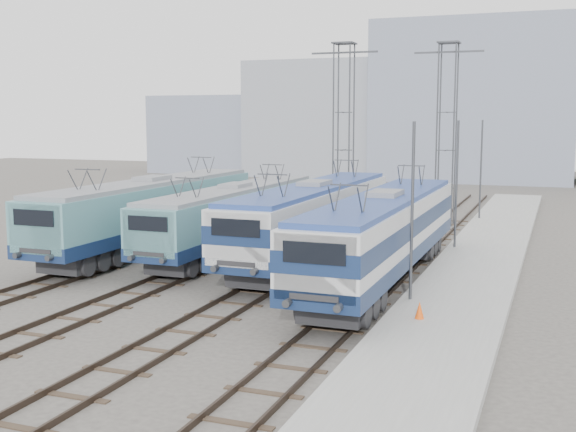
{
  "coord_description": "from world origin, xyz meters",
  "views": [
    {
      "loc": [
        13.75,
        -24.6,
        7.11
      ],
      "look_at": [
        1.74,
        7.0,
        2.52
      ],
      "focal_mm": 45.0,
      "sensor_mm": 36.0,
      "label": 1
    }
  ],
  "objects_px": {
    "locomotive_center_right": "(313,214)",
    "catenary_tower_east": "(447,125)",
    "locomotive_far_left": "(151,208)",
    "mast_mid": "(456,187)",
    "locomotive_center_left": "(234,213)",
    "locomotive_far_right": "(383,230)",
    "mast_front": "(412,216)",
    "catenary_tower_west": "(344,125)",
    "safety_cone": "(420,310)",
    "mast_rear": "(481,172)"
  },
  "relations": [
    {
      "from": "locomotive_far_left",
      "to": "catenary_tower_east",
      "type": "distance_m",
      "value": 20.77
    },
    {
      "from": "mast_mid",
      "to": "catenary_tower_east",
      "type": "bearing_deg",
      "value": 101.86
    },
    {
      "from": "locomotive_far_left",
      "to": "mast_mid",
      "type": "distance_m",
      "value": 16.31
    },
    {
      "from": "locomotive_center_right",
      "to": "mast_rear",
      "type": "distance_m",
      "value": 18.01
    },
    {
      "from": "catenary_tower_east",
      "to": "mast_rear",
      "type": "xyz_separation_m",
      "value": [
        2.1,
        2.0,
        -3.14
      ]
    },
    {
      "from": "locomotive_far_left",
      "to": "catenary_tower_west",
      "type": "relative_size",
      "value": 1.56
    },
    {
      "from": "mast_front",
      "to": "safety_cone",
      "type": "relative_size",
      "value": 11.84
    },
    {
      "from": "mast_rear",
      "to": "mast_front",
      "type": "bearing_deg",
      "value": -90.0
    },
    {
      "from": "catenary_tower_west",
      "to": "mast_mid",
      "type": "relative_size",
      "value": 1.71
    },
    {
      "from": "mast_rear",
      "to": "mast_mid",
      "type": "bearing_deg",
      "value": -90.0
    },
    {
      "from": "locomotive_center_left",
      "to": "locomotive_center_right",
      "type": "relative_size",
      "value": 0.92
    },
    {
      "from": "locomotive_center_right",
      "to": "mast_front",
      "type": "bearing_deg",
      "value": -48.52
    },
    {
      "from": "locomotive_far_right",
      "to": "catenary_tower_east",
      "type": "xyz_separation_m",
      "value": [
        -0.25,
        18.71,
        4.25
      ]
    },
    {
      "from": "locomotive_center_right",
      "to": "mast_rear",
      "type": "relative_size",
      "value": 2.67
    },
    {
      "from": "locomotive_far_left",
      "to": "mast_mid",
      "type": "xyz_separation_m",
      "value": [
        15.35,
        5.4,
        1.17
      ]
    },
    {
      "from": "mast_mid",
      "to": "mast_front",
      "type": "bearing_deg",
      "value": -90.0
    },
    {
      "from": "catenary_tower_west",
      "to": "locomotive_center_left",
      "type": "bearing_deg",
      "value": -100.18
    },
    {
      "from": "mast_front",
      "to": "mast_mid",
      "type": "height_order",
      "value": "same"
    },
    {
      "from": "locomotive_far_left",
      "to": "mast_front",
      "type": "relative_size",
      "value": 2.68
    },
    {
      "from": "locomotive_center_right",
      "to": "catenary_tower_west",
      "type": "xyz_separation_m",
      "value": [
        -2.25,
        12.82,
        4.26
      ]
    },
    {
      "from": "catenary_tower_east",
      "to": "mast_mid",
      "type": "relative_size",
      "value": 1.71
    },
    {
      "from": "locomotive_far_right",
      "to": "mast_mid",
      "type": "distance_m",
      "value": 8.98
    },
    {
      "from": "mast_front",
      "to": "locomotive_center_left",
      "type": "bearing_deg",
      "value": 145.44
    },
    {
      "from": "catenary_tower_east",
      "to": "mast_mid",
      "type": "height_order",
      "value": "catenary_tower_east"
    },
    {
      "from": "locomotive_center_left",
      "to": "mast_front",
      "type": "relative_size",
      "value": 2.46
    },
    {
      "from": "locomotive_far_right",
      "to": "mast_rear",
      "type": "height_order",
      "value": "mast_rear"
    },
    {
      "from": "safety_cone",
      "to": "locomotive_center_right",
      "type": "bearing_deg",
      "value": 126.39
    },
    {
      "from": "mast_mid",
      "to": "locomotive_far_left",
      "type": "bearing_deg",
      "value": -160.63
    },
    {
      "from": "mast_front",
      "to": "mast_mid",
      "type": "bearing_deg",
      "value": 90.0
    },
    {
      "from": "locomotive_center_right",
      "to": "catenary_tower_east",
      "type": "distance_m",
      "value": 15.99
    },
    {
      "from": "mast_front",
      "to": "catenary_tower_west",
      "type": "bearing_deg",
      "value": 113.27
    },
    {
      "from": "locomotive_far_left",
      "to": "catenary_tower_west",
      "type": "distance_m",
      "value": 15.61
    },
    {
      "from": "locomotive_center_left",
      "to": "mast_front",
      "type": "xyz_separation_m",
      "value": [
        10.85,
        -7.47,
        1.34
      ]
    },
    {
      "from": "catenary_tower_west",
      "to": "safety_cone",
      "type": "bearing_deg",
      "value": -67.32
    },
    {
      "from": "mast_front",
      "to": "safety_cone",
      "type": "distance_m",
      "value": 3.96
    },
    {
      "from": "catenary_tower_east",
      "to": "locomotive_center_left",
      "type": "bearing_deg",
      "value": -121.06
    },
    {
      "from": "locomotive_center_left",
      "to": "catenary_tower_west",
      "type": "distance_m",
      "value": 13.49
    },
    {
      "from": "locomotive_center_right",
      "to": "catenary_tower_west",
      "type": "height_order",
      "value": "catenary_tower_west"
    },
    {
      "from": "locomotive_far_left",
      "to": "mast_mid",
      "type": "bearing_deg",
      "value": 19.37
    },
    {
      "from": "locomotive_far_left",
      "to": "mast_front",
      "type": "height_order",
      "value": "mast_front"
    },
    {
      "from": "mast_front",
      "to": "mast_mid",
      "type": "relative_size",
      "value": 1.0
    },
    {
      "from": "locomotive_far_right",
      "to": "mast_rear",
      "type": "relative_size",
      "value": 2.68
    },
    {
      "from": "locomotive_center_right",
      "to": "catenary_tower_east",
      "type": "bearing_deg",
      "value": 74.0
    },
    {
      "from": "locomotive_far_right",
      "to": "safety_cone",
      "type": "bearing_deg",
      "value": -65.37
    },
    {
      "from": "mast_rear",
      "to": "catenary_tower_west",
      "type": "bearing_deg",
      "value": -155.06
    },
    {
      "from": "locomotive_far_right",
      "to": "mast_front",
      "type": "height_order",
      "value": "mast_front"
    },
    {
      "from": "locomotive_far_left",
      "to": "catenary_tower_east",
      "type": "xyz_separation_m",
      "value": [
        13.25,
        15.4,
        4.31
      ]
    },
    {
      "from": "locomotive_center_left",
      "to": "mast_rear",
      "type": "relative_size",
      "value": 2.46
    },
    {
      "from": "catenary_tower_east",
      "to": "mast_front",
      "type": "relative_size",
      "value": 1.71
    },
    {
      "from": "catenary_tower_east",
      "to": "mast_front",
      "type": "xyz_separation_m",
      "value": [
        2.1,
        -22.0,
        -3.14
      ]
    }
  ]
}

